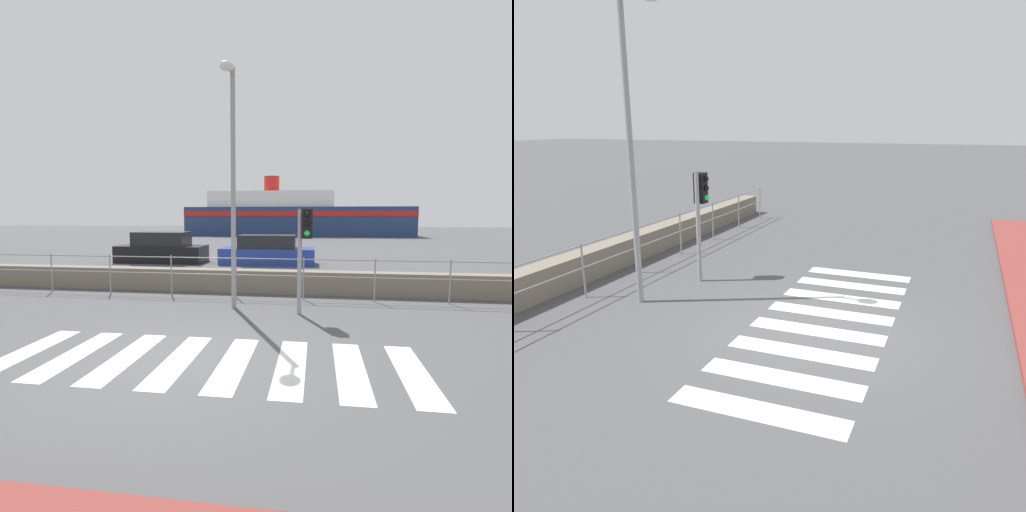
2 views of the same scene
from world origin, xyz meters
The scene contains 9 objects.
ground_plane centered at (0.00, 0.00, 0.00)m, with size 160.00×160.00×0.00m, color #4C4C4F.
crosswalk centered at (0.54, 0.00, 0.00)m, with size 6.75×2.40×0.01m.
seawall centered at (0.00, 5.87, 0.34)m, with size 21.21×0.55×0.68m.
harbor_fence centered at (0.00, 5.00, 0.78)m, with size 19.12×0.04×1.18m.
traffic_light_far centered at (1.97, 3.30, 1.82)m, with size 0.34×0.32×2.47m.
streetlamp centered at (0.20, 3.61, 3.62)m, with size 0.32×0.93×5.85m.
ferry_boat centered at (-0.63, 41.28, 2.19)m, with size 25.56×6.52×6.91m.
parked_car_black centered at (-5.39, 12.98, 0.64)m, with size 4.34×1.87×1.51m.
parked_car_blue centered at (-0.08, 12.98, 0.59)m, with size 4.49×1.76×1.40m.
Camera 1 is at (2.25, -5.97, 2.32)m, focal length 28.00 mm.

